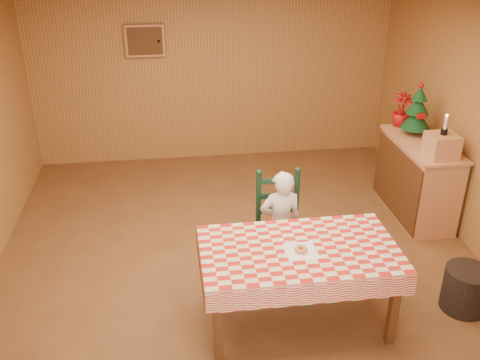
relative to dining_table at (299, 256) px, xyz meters
name	(u,v)px	position (x,y,z in m)	size (l,w,h in m)	color
ground	(243,273)	(-0.36, 0.77, -0.69)	(6.00, 6.00, 0.00)	brown
cabin_walls	(235,82)	(-0.37, 1.30, 1.14)	(5.10, 6.05, 2.65)	#AF7A3F
dining_table	(299,256)	(0.00, 0.00, 0.00)	(1.66, 0.96, 0.77)	#533016
ladder_chair	(279,227)	(0.00, 0.79, -0.18)	(0.44, 0.40, 1.08)	black
seated_child	(281,224)	(0.00, 0.73, -0.13)	(0.41, 0.27, 1.12)	silver
napkin	(301,251)	(0.00, -0.05, 0.08)	(0.26, 0.26, 0.00)	white
donut	(301,249)	(0.00, -0.05, 0.10)	(0.11, 0.11, 0.04)	#C98648
shelf_unit	(416,179)	(1.83, 1.68, -0.22)	(0.54, 1.24, 0.93)	tan
crate	(442,146)	(1.84, 1.28, 0.37)	(0.30, 0.30, 0.25)	tan
christmas_tree	(417,112)	(1.84, 1.93, 0.52)	(0.34, 0.34, 0.62)	#533016
flower_arrangement	(402,110)	(1.79, 2.23, 0.45)	(0.23, 0.23, 0.41)	#9D0F0E
candle_set	(445,129)	(1.84, 1.28, 0.56)	(0.07, 0.07, 0.22)	black
storage_bin	(466,289)	(1.56, -0.03, -0.48)	(0.41, 0.41, 0.41)	black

